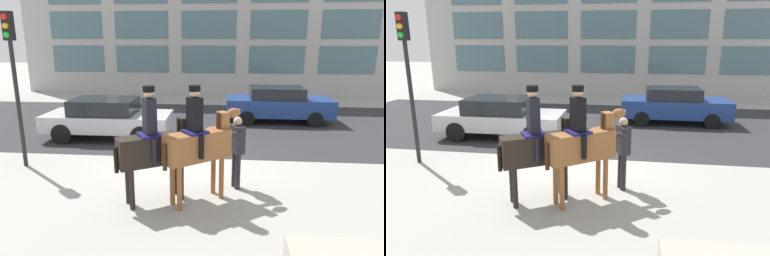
{
  "view_description": "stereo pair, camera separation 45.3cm",
  "coord_description": "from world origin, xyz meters",
  "views": [
    {
      "loc": [
        0.97,
        -9.08,
        3.45
      ],
      "look_at": [
        0.26,
        -1.37,
        1.42
      ],
      "focal_mm": 32.0,
      "sensor_mm": 36.0,
      "label": 1
    },
    {
      "loc": [
        1.42,
        -9.03,
        3.45
      ],
      "look_at": [
        0.26,
        -1.37,
        1.42
      ],
      "focal_mm": 32.0,
      "sensor_mm": 36.0,
      "label": 2
    }
  ],
  "objects": [
    {
      "name": "road_surface",
      "position": [
        0.0,
        4.75,
        0.0
      ],
      "size": [
        24.02,
        8.5,
        0.01
      ],
      "color": "#2D2D30",
      "rests_on": "ground_plane"
    },
    {
      "name": "ground_plane",
      "position": [
        0.0,
        0.0,
        0.0
      ],
      "size": [
        80.0,
        80.0,
        0.0
      ],
      "primitive_type": "plane",
      "color": "#9E9B93"
    },
    {
      "name": "street_car_far_lane",
      "position": [
        3.29,
        5.44,
        0.78
      ],
      "size": [
        4.37,
        1.77,
        1.49
      ],
      "color": "navy",
      "rests_on": "ground_plane"
    },
    {
      "name": "traffic_light",
      "position": [
        -4.5,
        -0.53,
        2.76
      ],
      "size": [
        0.24,
        0.29,
        4.12
      ],
      "color": "black",
      "rests_on": "ground_plane"
    },
    {
      "name": "mounted_horse_lead",
      "position": [
        -0.42,
        -2.31,
        1.27
      ],
      "size": [
        1.8,
        1.24,
        2.54
      ],
      "rotation": [
        0.0,
        0.0,
        0.53
      ],
      "color": "black",
      "rests_on": "ground_plane"
    },
    {
      "name": "mounted_horse_companion",
      "position": [
        0.49,
        -2.22,
        1.34
      ],
      "size": [
        1.67,
        1.37,
        2.55
      ],
      "rotation": [
        0.0,
        0.0,
        0.65
      ],
      "color": "brown",
      "rests_on": "ground_plane"
    },
    {
      "name": "pedestrian_bystander",
      "position": [
        1.31,
        -1.47,
        1.02
      ],
      "size": [
        0.76,
        0.72,
        1.73
      ],
      "rotation": [
        0.0,
        0.0,
        -2.68
      ],
      "color": "#232328",
      "rests_on": "ground_plane"
    },
    {
      "name": "street_car_near_lane",
      "position": [
        -3.08,
        2.39,
        0.75
      ],
      "size": [
        4.38,
        1.88,
        1.43
      ],
      "color": "#B7B7BC",
      "rests_on": "ground_plane"
    }
  ]
}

